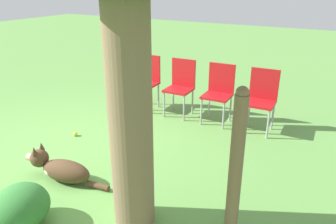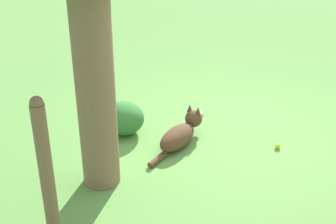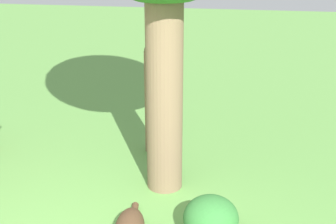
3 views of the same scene
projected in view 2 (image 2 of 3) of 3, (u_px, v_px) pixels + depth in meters
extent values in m
plane|color=#609947|center=(220.00, 143.00, 5.85)|extent=(30.00, 30.00, 0.00)
cylinder|color=#7A6047|center=(94.00, 70.00, 4.55)|extent=(0.40, 0.40, 2.59)
ellipsoid|color=#513823|center=(177.00, 137.00, 5.71)|extent=(0.37, 0.67, 0.26)
ellipsoid|color=#C6B293|center=(185.00, 133.00, 5.85)|extent=(0.27, 0.25, 0.16)
sphere|color=#513823|center=(194.00, 119.00, 5.95)|extent=(0.25, 0.25, 0.22)
cylinder|color=#C6B293|center=(199.00, 116.00, 6.05)|extent=(0.11, 0.11, 0.09)
cone|color=#513823|center=(190.00, 108.00, 5.92)|extent=(0.07, 0.07, 0.10)
cone|color=#513823|center=(198.00, 111.00, 5.86)|extent=(0.07, 0.07, 0.10)
cylinder|color=#513823|center=(157.00, 160.00, 5.44)|extent=(0.11, 0.29, 0.07)
cylinder|color=brown|center=(47.00, 175.00, 4.03)|extent=(0.13, 0.13, 1.36)
sphere|color=brown|center=(36.00, 103.00, 3.72)|extent=(0.11, 0.11, 0.11)
sphere|color=#CCE033|center=(278.00, 146.00, 5.72)|extent=(0.07, 0.07, 0.07)
ellipsoid|color=#337533|center=(124.00, 118.00, 5.99)|extent=(0.53, 0.53, 0.42)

